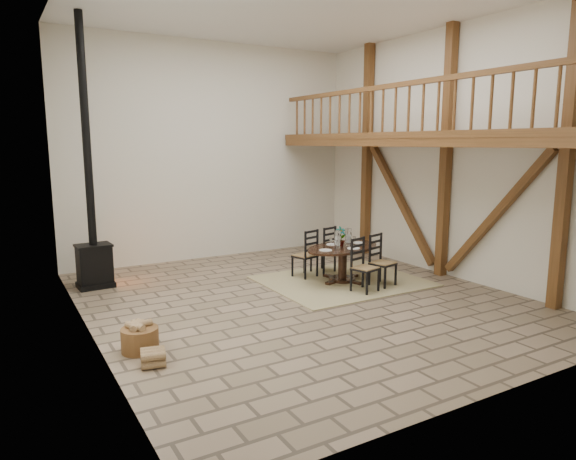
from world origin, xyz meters
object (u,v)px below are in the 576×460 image
log_basket (140,339)px  log_stack (153,358)px  dining_table (343,261)px  wood_stove (92,229)px

log_basket → log_stack: 0.53m
dining_table → log_stack: 4.76m
wood_stove → log_stack: wood_stove is taller
wood_stove → log_stack: size_ratio=13.97×
dining_table → log_stack: size_ratio=5.83×
wood_stove → log_basket: bearing=-94.1°
dining_table → wood_stove: (-4.29, 2.04, 0.72)m
dining_table → log_basket: 4.58m
dining_table → wood_stove: size_ratio=0.42×
wood_stove → log_stack: (-0.03, -4.01, -1.03)m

